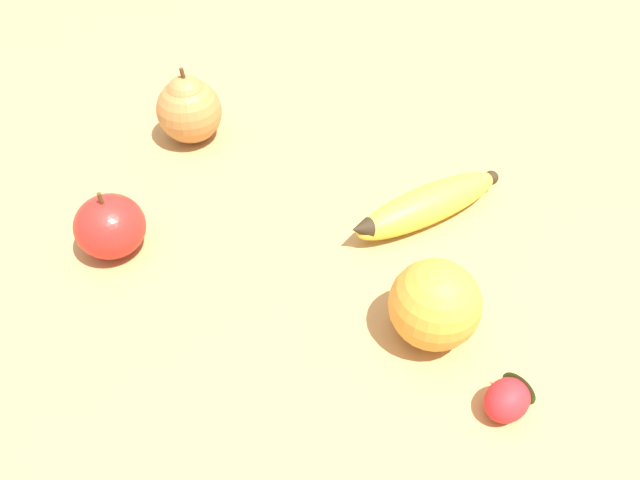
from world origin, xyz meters
The scene contains 6 objects.
ground_plane centered at (0.00, 0.00, 0.00)m, with size 3.00×3.00×0.00m, color tan.
banana centered at (-0.08, 0.16, 0.02)m, with size 0.14×0.18×0.04m.
orange centered at (0.07, 0.15, 0.04)m, with size 0.08×0.08×0.08m.
pear centered at (-0.21, -0.13, 0.04)m, with size 0.08×0.08×0.10m.
strawberry centered at (0.15, 0.21, 0.02)m, with size 0.06×0.06×0.04m.
apple centered at (-0.01, -0.18, 0.03)m, with size 0.07×0.07×0.08m.
Camera 1 is at (0.43, 0.07, 0.49)m, focal length 35.00 mm.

